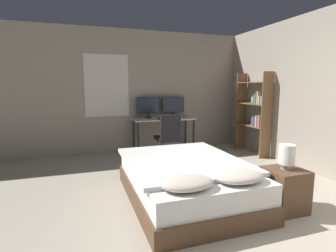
% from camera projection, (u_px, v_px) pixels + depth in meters
% --- Properties ---
extents(ground_plane, '(20.00, 20.00, 0.00)m').
position_uv_depth(ground_plane, '(298.00, 249.00, 2.39)').
color(ground_plane, '#B2A893').
extents(wall_back, '(12.00, 0.08, 2.70)m').
position_uv_depth(wall_back, '(161.00, 91.00, 6.10)').
color(wall_back, '#9E9384').
rests_on(wall_back, ground_plane).
extents(wall_side_right, '(0.06, 12.00, 2.70)m').
position_uv_depth(wall_side_right, '(326.00, 94.00, 4.20)').
color(wall_side_right, '#9E9384').
rests_on(wall_side_right, ground_plane).
extents(bed, '(1.46, 2.01, 0.59)m').
position_uv_depth(bed, '(186.00, 180.00, 3.42)').
color(bed, brown).
rests_on(bed, ground_plane).
extents(nightstand, '(0.43, 0.42, 0.51)m').
position_uv_depth(nightstand, '(284.00, 190.00, 3.10)').
color(nightstand, brown).
rests_on(nightstand, ground_plane).
extents(bedside_lamp, '(0.18, 0.18, 0.29)m').
position_uv_depth(bedside_lamp, '(287.00, 155.00, 3.04)').
color(bedside_lamp, gray).
rests_on(bedside_lamp, nightstand).
extents(desk, '(1.37, 0.58, 0.76)m').
position_uv_depth(desk, '(164.00, 123.00, 5.86)').
color(desk, beige).
rests_on(desk, ground_plane).
extents(monitor_left, '(0.53, 0.16, 0.46)m').
position_uv_depth(monitor_left, '(148.00, 106.00, 5.88)').
color(monitor_left, black).
rests_on(monitor_left, desk).
extents(monitor_right, '(0.53, 0.16, 0.46)m').
position_uv_depth(monitor_right, '(173.00, 106.00, 6.07)').
color(monitor_right, black).
rests_on(monitor_right, desk).
extents(keyboard, '(0.38, 0.13, 0.02)m').
position_uv_depth(keyboard, '(166.00, 119.00, 5.67)').
color(keyboard, black).
rests_on(keyboard, desk).
extents(computer_mouse, '(0.07, 0.05, 0.04)m').
position_uv_depth(computer_mouse, '(178.00, 118.00, 5.76)').
color(computer_mouse, black).
rests_on(computer_mouse, desk).
extents(office_chair, '(0.52, 0.52, 0.93)m').
position_uv_depth(office_chair, '(168.00, 142.00, 5.25)').
color(office_chair, black).
rests_on(office_chair, ground_plane).
extents(bookshelf, '(0.27, 0.92, 1.76)m').
position_uv_depth(bookshelf, '(256.00, 110.00, 5.59)').
color(bookshelf, brown).
rests_on(bookshelf, ground_plane).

